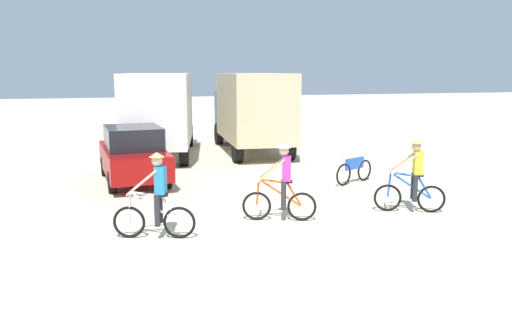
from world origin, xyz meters
TOP-DOWN VIEW (x-y plane):
  - ground_plane at (0.00, 0.00)m, footprint 120.00×120.00m
  - box_truck_avon_van at (-1.66, 11.56)m, footprint 3.51×7.06m
  - box_truck_tan_camper at (2.13, 11.48)m, footprint 2.76×6.87m
  - sedan_parked at (-2.95, 6.82)m, footprint 2.14×4.34m
  - cyclist_orange_shirt at (-2.72, 1.12)m, footprint 1.67×0.68m
  - cyclist_cowboy_hat at (0.18, 1.61)m, footprint 1.66×0.71m
  - cyclist_near_camera at (3.51, 1.44)m, footprint 1.62×0.80m
  - bicycle_spare at (3.61, 4.79)m, footprint 1.58×0.85m

SIDE VIEW (x-z plane):
  - ground_plane at x=0.00m, z-range 0.00..0.00m
  - bicycle_spare at x=3.61m, z-range -0.09..0.88m
  - cyclist_orange_shirt at x=-2.72m, z-range -0.06..1.76m
  - cyclist_cowboy_hat at x=0.18m, z-range -0.06..1.76m
  - cyclist_near_camera at x=3.51m, z-range -0.06..1.76m
  - sedan_parked at x=-2.95m, z-range 0.00..1.76m
  - box_truck_avon_van at x=-1.66m, z-range 0.20..3.55m
  - box_truck_tan_camper at x=2.13m, z-range 0.20..3.55m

